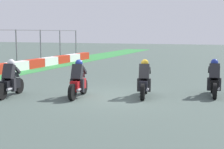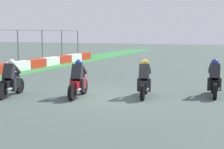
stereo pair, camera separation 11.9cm
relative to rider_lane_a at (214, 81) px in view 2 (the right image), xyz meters
The scene contains 5 objects.
ground_plane 4.26m from the rider_lane_a, 112.77° to the left, with size 120.00×120.00×0.00m, color #44534D.
rider_lane_a is the anchor object (origin of this frame).
rider_lane_b 2.86m from the rider_lane_a, 114.28° to the left, with size 2.03×0.62×1.51m.
rider_lane_c 5.52m from the rider_lane_a, 113.45° to the left, with size 2.04×0.59×1.51m.
rider_lane_d 8.26m from the rider_lane_a, 111.61° to the left, with size 2.04×0.60×1.51m.
Camera 2 is at (-12.12, -4.77, 2.58)m, focal length 52.52 mm.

